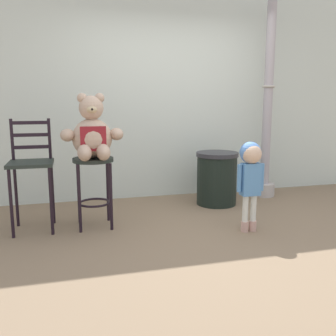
% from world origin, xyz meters
% --- Properties ---
extents(ground_plane, '(24.00, 24.00, 0.00)m').
position_xyz_m(ground_plane, '(0.00, 0.00, 0.00)').
color(ground_plane, '#826A51').
extents(building_wall, '(6.02, 0.30, 3.08)m').
position_xyz_m(building_wall, '(0.00, 1.88, 1.54)').
color(building_wall, silver).
rests_on(building_wall, ground_plane).
extents(bar_stool_with_teddy, '(0.42, 0.42, 0.74)m').
position_xyz_m(bar_stool_with_teddy, '(-1.08, 0.64, 0.54)').
color(bar_stool_with_teddy, '#222A25').
rests_on(bar_stool_with_teddy, ground_plane).
extents(teddy_bear, '(0.64, 0.57, 0.66)m').
position_xyz_m(teddy_bear, '(-1.08, 0.61, 0.98)').
color(teddy_bear, tan).
rests_on(teddy_bear, bar_stool_with_teddy).
extents(child_walking, '(0.29, 0.23, 0.92)m').
position_xyz_m(child_walking, '(0.44, 0.08, 0.67)').
color(child_walking, '#CD9F91').
rests_on(child_walking, ground_plane).
extents(trash_bin, '(0.54, 0.54, 0.68)m').
position_xyz_m(trash_bin, '(0.51, 1.13, 0.34)').
color(trash_bin, black).
rests_on(trash_bin, ground_plane).
extents(lamppost, '(0.30, 0.30, 2.62)m').
position_xyz_m(lamppost, '(1.33, 1.36, 1.02)').
color(lamppost, '#B3ABA6').
rests_on(lamppost, ground_plane).
extents(bar_chair_empty, '(0.44, 0.44, 1.15)m').
position_xyz_m(bar_chair_empty, '(-1.70, 0.71, 0.66)').
color(bar_chair_empty, '#222A25').
rests_on(bar_chair_empty, ground_plane).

